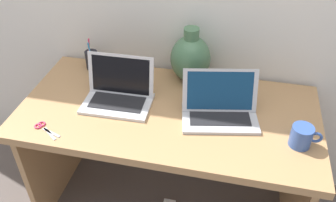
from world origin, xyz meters
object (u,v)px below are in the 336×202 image
laptop_left (119,90)px  pen_cup (92,60)px  scissors (44,128)px  coffee_mug (302,136)px  laptop_right (220,105)px  green_vase (190,58)px

laptop_left → pen_cup: size_ratio=1.91×
scissors → coffee_mug: bearing=7.3°
laptop_right → coffee_mug: bearing=-19.4°
coffee_mug → scissors: (-1.10, -0.14, -0.04)m
laptop_left → coffee_mug: size_ratio=2.55×
green_vase → scissors: size_ratio=2.04×
scissors → green_vase: bearing=43.4°
green_vase → pen_cup: 0.54m
green_vase → scissors: bearing=-136.6°
coffee_mug → laptop_right: bearing=160.6°
coffee_mug → pen_cup: size_ratio=0.75×
coffee_mug → pen_cup: 1.14m
coffee_mug → scissors: 1.11m
coffee_mug → pen_cup: pen_cup is taller
pen_cup → scissors: 0.52m
coffee_mug → scissors: size_ratio=0.90×
laptop_left → scissors: (-0.26, -0.27, -0.06)m
laptop_left → pen_cup: (-0.24, 0.25, -0.01)m
laptop_right → green_vase: green_vase is taller
laptop_left → scissors: bearing=-133.8°
laptop_right → pen_cup: bearing=160.6°
laptop_right → green_vase: size_ratio=1.30×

